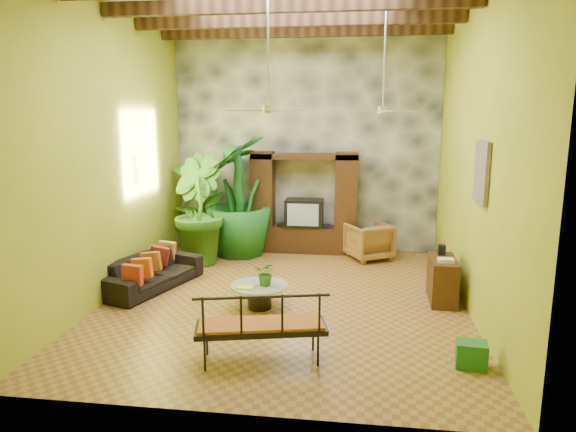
# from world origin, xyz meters

# --- Properties ---
(ground) EXTENTS (7.00, 7.00, 0.00)m
(ground) POSITION_xyz_m (0.00, 0.00, 0.00)
(ground) COLOR brown
(ground) RESTS_ON ground
(back_wall) EXTENTS (6.00, 0.02, 5.00)m
(back_wall) POSITION_xyz_m (0.00, 3.50, 2.50)
(back_wall) COLOR olive
(back_wall) RESTS_ON ground
(left_wall) EXTENTS (0.02, 7.00, 5.00)m
(left_wall) POSITION_xyz_m (-3.00, 0.00, 2.50)
(left_wall) COLOR olive
(left_wall) RESTS_ON ground
(right_wall) EXTENTS (0.02, 7.00, 5.00)m
(right_wall) POSITION_xyz_m (3.00, 0.00, 2.50)
(right_wall) COLOR olive
(right_wall) RESTS_ON ground
(stone_accent_wall) EXTENTS (5.98, 0.10, 4.98)m
(stone_accent_wall) POSITION_xyz_m (0.00, 3.44, 2.50)
(stone_accent_wall) COLOR #3D4145
(stone_accent_wall) RESTS_ON ground
(ceiling_beams) EXTENTS (5.95, 5.36, 0.22)m
(ceiling_beams) POSITION_xyz_m (0.00, 0.00, 4.78)
(ceiling_beams) COLOR #3E2813
(ceiling_beams) RESTS_ON ceiling
(entertainment_center) EXTENTS (2.40, 0.55, 2.30)m
(entertainment_center) POSITION_xyz_m (0.00, 3.14, 0.97)
(entertainment_center) COLOR #34190E
(entertainment_center) RESTS_ON ground
(ceiling_fan_front) EXTENTS (1.28, 1.28, 1.86)m
(ceiling_fan_front) POSITION_xyz_m (-0.20, -0.40, 3.40)
(ceiling_fan_front) COLOR silver
(ceiling_fan_front) RESTS_ON ceiling
(ceiling_fan_back) EXTENTS (1.28, 1.28, 1.86)m
(ceiling_fan_back) POSITION_xyz_m (1.60, 1.20, 3.40)
(ceiling_fan_back) COLOR silver
(ceiling_fan_back) RESTS_ON ceiling
(wall_art_mask) EXTENTS (0.06, 0.32, 0.55)m
(wall_art_mask) POSITION_xyz_m (-2.96, 1.00, 2.10)
(wall_art_mask) COLOR gold
(wall_art_mask) RESTS_ON left_wall
(wall_art_painting) EXTENTS (0.06, 0.70, 0.90)m
(wall_art_painting) POSITION_xyz_m (2.96, -0.60, 2.30)
(wall_art_painting) COLOR #276391
(wall_art_painting) RESTS_ON right_wall
(sofa) EXTENTS (1.42, 2.23, 0.61)m
(sofa) POSITION_xyz_m (-2.50, 0.25, 0.30)
(sofa) COLOR black
(sofa) RESTS_ON ground
(wicker_armchair) EXTENTS (1.16, 1.17, 0.79)m
(wicker_armchair) POSITION_xyz_m (1.47, 2.72, 0.40)
(wicker_armchair) COLOR brown
(wicker_armchair) RESTS_ON ground
(tall_plant_a) EXTENTS (1.41, 1.35, 2.23)m
(tall_plant_a) POSITION_xyz_m (-2.39, 3.01, 1.11)
(tall_plant_a) COLOR #2A651A
(tall_plant_a) RESTS_ON ground
(tall_plant_b) EXTENTS (1.61, 1.63, 2.31)m
(tall_plant_b) POSITION_xyz_m (-2.16, 1.96, 1.15)
(tall_plant_b) COLOR #2A671B
(tall_plant_b) RESTS_ON ground
(tall_plant_c) EXTENTS (1.64, 1.64, 2.68)m
(tall_plant_c) POSITION_xyz_m (-1.42, 2.70, 1.34)
(tall_plant_c) COLOR #195F1F
(tall_plant_c) RESTS_ON ground
(coffee_table) EXTENTS (0.93, 0.93, 0.40)m
(coffee_table) POSITION_xyz_m (-0.36, -0.47, 0.26)
(coffee_table) COLOR black
(coffee_table) RESTS_ON ground
(centerpiece_plant) EXTENTS (0.41, 0.37, 0.40)m
(centerpiece_plant) POSITION_xyz_m (-0.25, -0.47, 0.60)
(centerpiece_plant) COLOR #2A631A
(centerpiece_plant) RESTS_ON coffee_table
(yellow_tray) EXTENTS (0.28, 0.21, 0.03)m
(yellow_tray) POSITION_xyz_m (-0.56, -0.67, 0.41)
(yellow_tray) COLOR #D0CD16
(yellow_tray) RESTS_ON coffee_table
(iron_bench) EXTENTS (1.74, 0.96, 0.57)m
(iron_bench) POSITION_xyz_m (0.00, -2.34, 0.53)
(iron_bench) COLOR black
(iron_bench) RESTS_ON ground
(side_console) EXTENTS (0.45, 0.95, 0.75)m
(side_console) POSITION_xyz_m (2.65, 0.25, 0.37)
(side_console) COLOR #341710
(side_console) RESTS_ON ground
(green_bin) EXTENTS (0.41, 0.33, 0.33)m
(green_bin) POSITION_xyz_m (2.65, -2.09, 0.16)
(green_bin) COLOR #1D6D35
(green_bin) RESTS_ON ground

